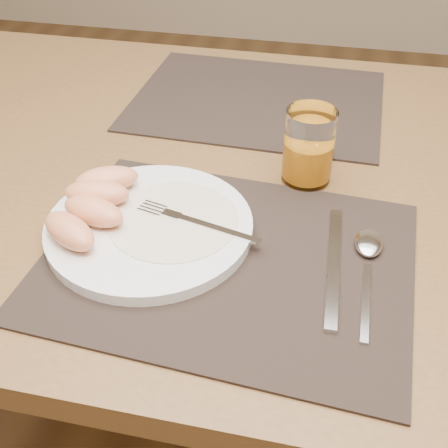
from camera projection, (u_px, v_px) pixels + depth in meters
ground at (238, 430)px, 1.34m from camera, size 5.00×5.00×0.00m
table at (244, 208)px, 0.92m from camera, size 1.40×0.90×0.75m
placemat_near at (228, 259)px, 0.70m from camera, size 0.47×0.38×0.00m
placemat_far at (258, 100)px, 1.04m from camera, size 0.46×0.36×0.00m
plate at (150, 226)px, 0.73m from camera, size 0.27×0.27×0.02m
plate_dressing at (173, 220)px, 0.73m from camera, size 0.17×0.17×0.00m
fork at (188, 220)px, 0.73m from camera, size 0.17×0.06×0.00m
knife at (333, 274)px, 0.67m from camera, size 0.02×0.22×0.01m
spoon at (368, 251)px, 0.70m from camera, size 0.04×0.19×0.01m
juice_glass at (308, 150)px, 0.81m from camera, size 0.07×0.07×0.11m
grapefruit_wedges at (92, 203)px, 0.73m from camera, size 0.11×0.19×0.03m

